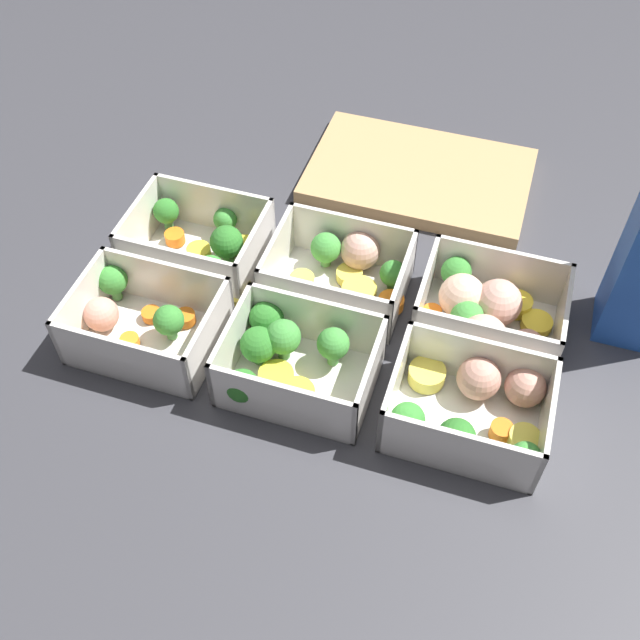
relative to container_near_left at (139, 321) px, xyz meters
The scene contains 8 objects.
ground_plane 0.19m from the container_near_left, 18.54° to the left, with size 4.00×4.00×0.00m, color #38383D.
container_near_left is the anchor object (origin of this frame).
container_near_center 0.17m from the container_near_left, ahead, with size 0.15×0.12×0.07m.
container_near_right 0.36m from the container_near_left, ahead, with size 0.15×0.13×0.07m.
container_far_left 0.13m from the container_near_left, 81.87° to the left, with size 0.16×0.13×0.07m.
container_far_center 0.23m from the container_near_left, 36.26° to the left, with size 0.15×0.13×0.07m.
container_far_right 0.37m from the container_near_left, 19.31° to the left, with size 0.15×0.13×0.07m.
cutting_board 0.41m from the container_near_left, 56.89° to the left, with size 0.28×0.18×0.02m.
Camera 1 is at (0.16, -0.48, 0.63)m, focal length 42.00 mm.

